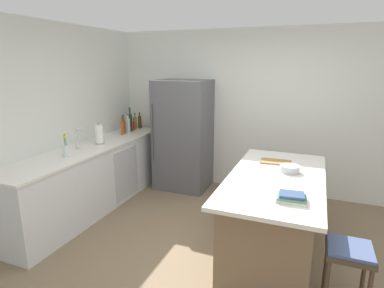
# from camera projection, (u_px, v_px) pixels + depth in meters

# --- Properties ---
(ground_plane) EXTENTS (7.20, 7.20, 0.00)m
(ground_plane) POSITION_uv_depth(u_px,v_px,m) (216.00, 262.00, 3.37)
(ground_plane) COLOR #7A664C
(wall_rear) EXTENTS (6.00, 0.10, 2.60)m
(wall_rear) POSITION_uv_depth(u_px,v_px,m) (259.00, 112.00, 5.08)
(wall_rear) COLOR silver
(wall_rear) RESTS_ON ground_plane
(wall_left) EXTENTS (0.10, 6.00, 2.60)m
(wall_left) POSITION_uv_depth(u_px,v_px,m) (30.00, 126.00, 3.93)
(wall_left) COLOR silver
(wall_left) RESTS_ON ground_plane
(counter_run_left) EXTENTS (0.68, 2.98, 0.93)m
(counter_run_left) POSITION_uv_depth(u_px,v_px,m) (93.00, 177.00, 4.57)
(counter_run_left) COLOR silver
(counter_run_left) RESTS_ON ground_plane
(kitchen_island) EXTENTS (0.97, 1.98, 0.90)m
(kitchen_island) POSITION_uv_depth(u_px,v_px,m) (274.00, 215.00, 3.45)
(kitchen_island) COLOR #7A6047
(kitchen_island) RESTS_ON ground_plane
(refrigerator) EXTENTS (0.85, 0.72, 1.81)m
(refrigerator) POSITION_uv_depth(u_px,v_px,m) (183.00, 135.00, 5.24)
(refrigerator) COLOR #56565B
(refrigerator) RESTS_ON ground_plane
(bar_stool) EXTENTS (0.36, 0.36, 0.63)m
(bar_stool) POSITION_uv_depth(u_px,v_px,m) (349.00, 259.00, 2.56)
(bar_stool) COLOR #473828
(bar_stool) RESTS_ON ground_plane
(sink_faucet) EXTENTS (0.15, 0.05, 0.30)m
(sink_faucet) POSITION_uv_depth(u_px,v_px,m) (77.00, 138.00, 4.26)
(sink_faucet) COLOR silver
(sink_faucet) RESTS_ON counter_run_left
(flower_vase) EXTENTS (0.08, 0.08, 0.31)m
(flower_vase) POSITION_uv_depth(u_px,v_px,m) (66.00, 149.00, 3.92)
(flower_vase) COLOR silver
(flower_vase) RESTS_ON counter_run_left
(paper_towel_roll) EXTENTS (0.14, 0.14, 0.31)m
(paper_towel_roll) POSITION_uv_depth(u_px,v_px,m) (99.00, 135.00, 4.56)
(paper_towel_roll) COLOR gray
(paper_towel_roll) RESTS_ON counter_run_left
(syrup_bottle) EXTENTS (0.06, 0.06, 0.28)m
(syrup_bottle) POSITION_uv_depth(u_px,v_px,m) (140.00, 122.00, 5.67)
(syrup_bottle) COLOR #5B3319
(syrup_bottle) RESTS_ON counter_run_left
(olive_oil_bottle) EXTENTS (0.06, 0.06, 0.29)m
(olive_oil_bottle) POSITION_uv_depth(u_px,v_px,m) (135.00, 123.00, 5.58)
(olive_oil_bottle) COLOR olive
(olive_oil_bottle) RESTS_ON counter_run_left
(hot_sauce_bottle) EXTENTS (0.05, 0.05, 0.21)m
(hot_sauce_bottle) POSITION_uv_depth(u_px,v_px,m) (134.00, 126.00, 5.49)
(hot_sauce_bottle) COLOR red
(hot_sauce_bottle) RESTS_ON counter_run_left
(wine_bottle) EXTENTS (0.07, 0.07, 0.41)m
(wine_bottle) POSITION_uv_depth(u_px,v_px,m) (130.00, 122.00, 5.40)
(wine_bottle) COLOR #19381E
(wine_bottle) RESTS_ON counter_run_left
(soda_bottle) EXTENTS (0.06, 0.06, 0.31)m
(soda_bottle) POSITION_uv_depth(u_px,v_px,m) (128.00, 125.00, 5.32)
(soda_bottle) COLOR silver
(soda_bottle) RESTS_ON counter_run_left
(whiskey_bottle) EXTENTS (0.08, 0.08, 0.31)m
(whiskey_bottle) POSITION_uv_depth(u_px,v_px,m) (123.00, 126.00, 5.24)
(whiskey_bottle) COLOR brown
(whiskey_bottle) RESTS_ON counter_run_left
(vinegar_bottle) EXTENTS (0.05, 0.05, 0.29)m
(vinegar_bottle) POSITION_uv_depth(u_px,v_px,m) (122.00, 128.00, 5.15)
(vinegar_bottle) COLOR #994C23
(vinegar_bottle) RESTS_ON counter_run_left
(cookbook_stack) EXTENTS (0.26, 0.20, 0.07)m
(cookbook_stack) POSITION_uv_depth(u_px,v_px,m) (292.00, 198.00, 2.72)
(cookbook_stack) COLOR silver
(cookbook_stack) RESTS_ON kitchen_island
(mixing_bowl) EXTENTS (0.22, 0.22, 0.08)m
(mixing_bowl) POSITION_uv_depth(u_px,v_px,m) (290.00, 169.00, 3.46)
(mixing_bowl) COLOR #B2B5BA
(mixing_bowl) RESTS_ON kitchen_island
(cutting_board) EXTENTS (0.36, 0.23, 0.02)m
(cutting_board) POSITION_uv_depth(u_px,v_px,m) (276.00, 162.00, 3.80)
(cutting_board) COLOR #9E7042
(cutting_board) RESTS_ON kitchen_island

